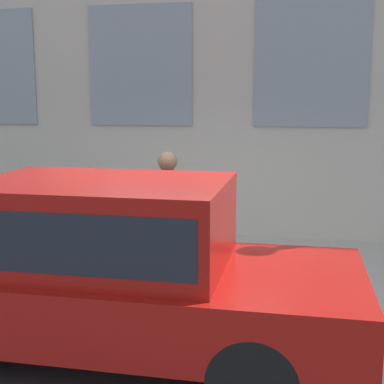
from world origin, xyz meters
TOP-DOWN VIEW (x-y plane):
  - ground_plane at (0.00, 0.00)m, footprint 80.00×80.00m
  - sidewalk at (1.58, 0.00)m, footprint 3.16×60.00m
  - fire_hydrant at (0.54, -0.33)m, footprint 0.37×0.47m
  - person at (1.02, 0.42)m, footprint 0.39×0.26m
  - parked_car_red_near at (-1.17, 0.49)m, footprint 1.87×4.76m

SIDE VIEW (x-z plane):
  - ground_plane at x=0.00m, z-range 0.00..0.00m
  - sidewalk at x=1.58m, z-range 0.00..0.15m
  - fire_hydrant at x=0.54m, z-range 0.16..0.89m
  - parked_car_red_near at x=-1.17m, z-range 0.08..1.79m
  - person at x=1.02m, z-range 0.31..1.93m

